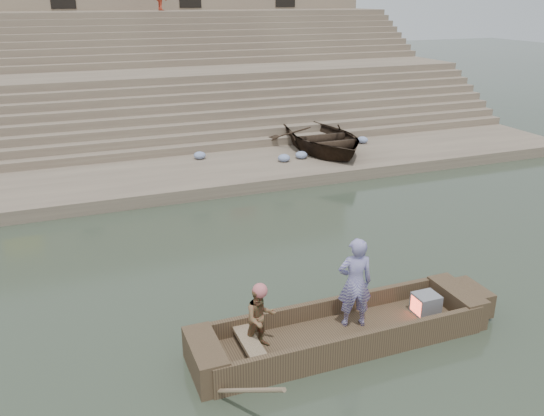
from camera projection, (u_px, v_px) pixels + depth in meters
ground at (237, 297)px, 11.76m from camera, size 120.00×120.00×0.00m
lower_landing at (164, 179)px, 18.65m from camera, size 32.00×4.00×0.40m
mid_landing at (130, 105)px, 24.75m from camera, size 32.00×3.00×2.80m
upper_landing at (110, 61)px, 30.41m from camera, size 32.00×3.00×5.20m
ghat_steps at (124, 90)px, 26.08m from camera, size 32.00×11.00×5.20m
building_wall at (98, 2)px, 32.82m from camera, size 32.00×5.07×11.20m
main_rowboat at (341, 337)px, 10.17m from camera, size 5.00×1.30×0.22m
rowboat_trim at (352, 326)px, 10.16m from camera, size 6.04×2.63×1.84m
standing_man at (355, 283)px, 10.06m from camera, size 0.72×0.56×1.76m
rowing_man at (260, 318)px, 9.50m from camera, size 0.60×0.48×1.17m
television at (425, 304)px, 10.67m from camera, size 0.46×0.42×0.40m
beached_rowboat at (323, 138)px, 21.09m from camera, size 3.48×4.86×1.01m
cloth_bundles at (294, 150)px, 20.85m from camera, size 7.14×1.88×0.26m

